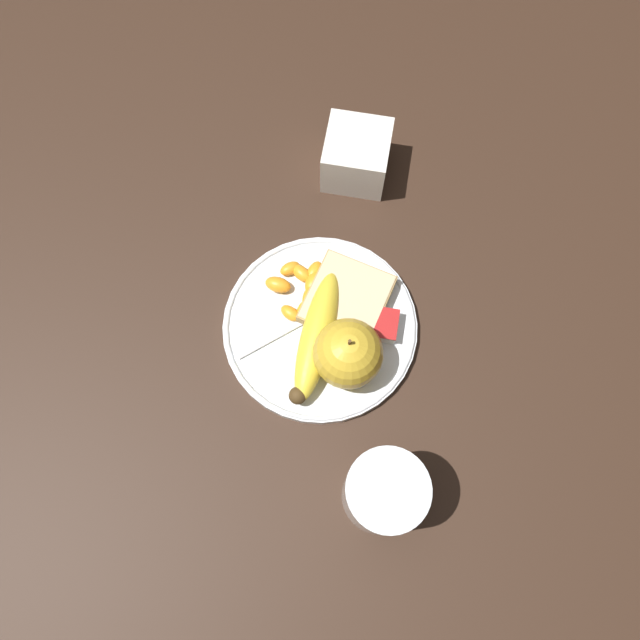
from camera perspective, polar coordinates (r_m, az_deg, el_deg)
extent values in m
plane|color=#332116|center=(0.75, 0.00, -0.78)|extent=(3.00, 3.00, 0.00)
cylinder|color=silver|center=(0.75, 0.00, -0.64)|extent=(0.23, 0.23, 0.01)
torus|color=silver|center=(0.74, 0.00, -0.49)|extent=(0.23, 0.23, 0.01)
cylinder|color=silver|center=(0.67, 5.83, -15.44)|extent=(0.08, 0.08, 0.11)
cylinder|color=#F4A81E|center=(0.68, 5.75, -15.49)|extent=(0.07, 0.07, 0.08)
sphere|color=gold|center=(0.69, 2.57, -3.09)|extent=(0.08, 0.08, 0.08)
cylinder|color=brown|center=(0.65, 2.73, -2.05)|extent=(0.00, 0.00, 0.01)
ellipsoid|color=yellow|center=(0.72, -0.64, -1.32)|extent=(0.16, 0.05, 0.04)
sphere|color=#473319|center=(0.70, -2.05, -6.91)|extent=(0.02, 0.02, 0.02)
cube|color=#AB8751|center=(0.74, 2.49, 1.89)|extent=(0.11, 0.11, 0.02)
cube|color=beige|center=(0.74, 2.49, 1.89)|extent=(0.11, 0.11, 0.02)
cube|color=silver|center=(0.74, -3.70, -1.09)|extent=(0.08, 0.09, 0.00)
cube|color=silver|center=(0.75, 1.72, 1.87)|extent=(0.05, 0.05, 0.00)
cube|color=white|center=(0.74, 5.87, -0.52)|extent=(0.04, 0.03, 0.02)
cube|color=#B21E1E|center=(0.73, 5.95, -0.26)|extent=(0.04, 0.03, 0.00)
ellipsoid|color=orange|center=(0.76, -1.70, 4.30)|extent=(0.03, 0.03, 0.02)
ellipsoid|color=orange|center=(0.75, -3.86, 3.24)|extent=(0.02, 0.03, 0.02)
ellipsoid|color=orange|center=(0.73, -0.40, -0.78)|extent=(0.02, 0.03, 0.01)
ellipsoid|color=orange|center=(0.74, -0.83, 1.97)|extent=(0.03, 0.02, 0.02)
ellipsoid|color=orange|center=(0.74, -2.73, 0.63)|extent=(0.03, 0.03, 0.01)
ellipsoid|color=orange|center=(0.75, 1.22, 2.82)|extent=(0.03, 0.02, 0.02)
ellipsoid|color=orange|center=(0.75, -0.59, 3.45)|extent=(0.03, 0.03, 0.02)
ellipsoid|color=orange|center=(0.74, -1.43, 1.06)|extent=(0.03, 0.02, 0.01)
ellipsoid|color=orange|center=(0.76, -2.77, 4.72)|extent=(0.03, 0.03, 0.01)
ellipsoid|color=orange|center=(0.76, -0.51, 4.51)|extent=(0.03, 0.02, 0.02)
cube|color=silver|center=(0.82, 3.35, 14.76)|extent=(0.08, 0.08, 0.07)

